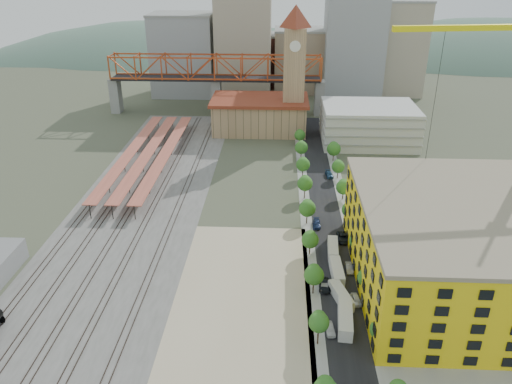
{
  "coord_description": "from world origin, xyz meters",
  "views": [
    {
      "loc": [
        2.72,
        -110.21,
        63.51
      ],
      "look_at": [
        -2.69,
        2.63,
        10.0
      ],
      "focal_mm": 35.0,
      "sensor_mm": 36.0,
      "label": 1
    }
  ],
  "objects_px": {
    "site_trailer_d": "(333,249)",
    "site_trailer_b": "(341,296)",
    "clock_tower": "(294,59)",
    "car_0": "(330,329)",
    "site_trailer_a": "(345,319)",
    "site_trailer_c": "(337,271)",
    "construction_building": "(467,246)"
  },
  "relations": [
    {
      "from": "site_trailer_d",
      "to": "car_0",
      "type": "distance_m",
      "value": 27.7
    },
    {
      "from": "construction_building",
      "to": "site_trailer_b",
      "type": "bearing_deg",
      "value": -164.73
    },
    {
      "from": "construction_building",
      "to": "site_trailer_c",
      "type": "xyz_separation_m",
      "value": [
        -26.0,
        1.42,
        -8.17
      ]
    },
    {
      "from": "construction_building",
      "to": "site_trailer_a",
      "type": "distance_m",
      "value": 30.88
    },
    {
      "from": "site_trailer_a",
      "to": "car_0",
      "type": "height_order",
      "value": "site_trailer_a"
    },
    {
      "from": "site_trailer_a",
      "to": "site_trailer_c",
      "type": "height_order",
      "value": "site_trailer_a"
    },
    {
      "from": "site_trailer_d",
      "to": "car_0",
      "type": "xyz_separation_m",
      "value": [
        -3.0,
        -27.53,
        -0.47
      ]
    },
    {
      "from": "clock_tower",
      "to": "car_0",
      "type": "relative_size",
      "value": 12.37
    },
    {
      "from": "clock_tower",
      "to": "site_trailer_a",
      "type": "height_order",
      "value": "clock_tower"
    },
    {
      "from": "site_trailer_a",
      "to": "site_trailer_b",
      "type": "relative_size",
      "value": 1.16
    },
    {
      "from": "site_trailer_b",
      "to": "construction_building",
      "type": "bearing_deg",
      "value": -1.39
    },
    {
      "from": "site_trailer_d",
      "to": "clock_tower",
      "type": "bearing_deg",
      "value": 98.76
    },
    {
      "from": "site_trailer_c",
      "to": "site_trailer_d",
      "type": "relative_size",
      "value": 1.04
    },
    {
      "from": "site_trailer_c",
      "to": "site_trailer_d",
      "type": "height_order",
      "value": "site_trailer_c"
    },
    {
      "from": "site_trailer_a",
      "to": "construction_building",
      "type": "bearing_deg",
      "value": 34.73
    },
    {
      "from": "construction_building",
      "to": "car_0",
      "type": "height_order",
      "value": "construction_building"
    },
    {
      "from": "site_trailer_d",
      "to": "site_trailer_b",
      "type": "bearing_deg",
      "value": -86.37
    },
    {
      "from": "site_trailer_c",
      "to": "site_trailer_b",
      "type": "bearing_deg",
      "value": -91.96
    },
    {
      "from": "site_trailer_c",
      "to": "site_trailer_a",
      "type": "bearing_deg",
      "value": -91.96
    },
    {
      "from": "construction_building",
      "to": "site_trailer_a",
      "type": "height_order",
      "value": "construction_building"
    },
    {
      "from": "clock_tower",
      "to": "site_trailer_a",
      "type": "xyz_separation_m",
      "value": [
        8.0,
        -114.59,
        -27.33
      ]
    },
    {
      "from": "site_trailer_a",
      "to": "site_trailer_d",
      "type": "height_order",
      "value": "site_trailer_a"
    },
    {
      "from": "site_trailer_c",
      "to": "construction_building",
      "type": "bearing_deg",
      "value": -5.08
    },
    {
      "from": "clock_tower",
      "to": "car_0",
      "type": "distance_m",
      "value": 120.16
    },
    {
      "from": "site_trailer_d",
      "to": "car_0",
      "type": "height_order",
      "value": "site_trailer_d"
    },
    {
      "from": "site_trailer_a",
      "to": "site_trailer_b",
      "type": "xyz_separation_m",
      "value": [
        0.0,
        7.5,
        -0.19
      ]
    },
    {
      "from": "site_trailer_d",
      "to": "construction_building",
      "type": "bearing_deg",
      "value": -18.87
    },
    {
      "from": "site_trailer_b",
      "to": "site_trailer_c",
      "type": "bearing_deg",
      "value": 73.34
    },
    {
      "from": "clock_tower",
      "to": "site_trailer_b",
      "type": "height_order",
      "value": "clock_tower"
    },
    {
      "from": "construction_building",
      "to": "car_0",
      "type": "xyz_separation_m",
      "value": [
        -29.0,
        -16.76,
        -8.69
      ]
    },
    {
      "from": "site_trailer_b",
      "to": "site_trailer_d",
      "type": "relative_size",
      "value": 0.99
    },
    {
      "from": "construction_building",
      "to": "car_0",
      "type": "relative_size",
      "value": 12.04
    }
  ]
}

